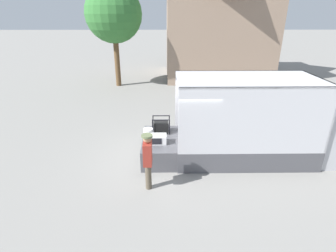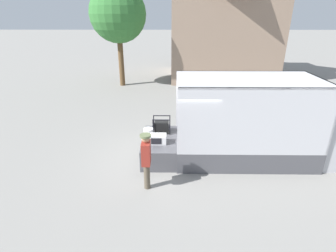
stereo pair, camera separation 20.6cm
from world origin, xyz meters
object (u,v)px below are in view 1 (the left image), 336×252
box_truck (291,132)px  worker_person (148,156)px  orange_bucket (148,134)px  street_tree (114,14)px  microwave (158,139)px  portable_generator (162,127)px

box_truck → worker_person: size_ratio=3.87×
box_truck → orange_bucket: size_ratio=17.50×
worker_person → street_tree: bearing=103.1°
microwave → orange_bucket: bearing=135.6°
microwave → portable_generator: bearing=83.2°
microwave → worker_person: 1.56m
box_truck → street_tree: (-7.73, 10.14, 3.77)m
microwave → orange_bucket: size_ratio=1.43×
box_truck → street_tree: bearing=127.3°
worker_person → street_tree: street_tree is taller
microwave → worker_person: bearing=-99.7°
portable_generator → worker_person: 2.44m
street_tree → orange_bucket: bearing=-75.2°
orange_bucket → worker_person: (0.09, -1.87, 0.17)m
box_truck → orange_bucket: box_truck is taller
microwave → worker_person: size_ratio=0.32×
microwave → street_tree: street_tree is taller
box_truck → street_tree: size_ratio=1.02×
microwave → street_tree: (-3.06, 10.53, 3.84)m
box_truck → worker_person: bearing=-158.8°
portable_generator → street_tree: 10.83m
portable_generator → orange_bucket: bearing=-130.6°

